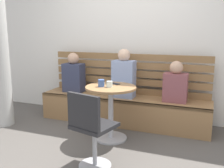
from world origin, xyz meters
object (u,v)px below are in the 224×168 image
person_adult (124,76)px  booth_bench (123,110)px  cafe_table (111,102)px  cup_mug_blue (101,83)px  person_child_left (176,84)px  cup_glass_short (109,84)px  phone_on_table (115,84)px  white_chair (91,128)px  person_child_middle (74,75)px

person_adult → booth_bench: bearing=133.1°
cafe_table → cup_mug_blue: 0.30m
person_adult → cafe_table: bearing=-87.3°
cafe_table → person_child_left: bearing=40.8°
cafe_table → cup_glass_short: cup_glass_short is taller
person_child_left → phone_on_table: size_ratio=4.30×
white_chair → person_adult: size_ratio=1.12×
booth_bench → person_child_middle: size_ratio=4.05×
booth_bench → person_child_left: bearing=0.3°
cup_glass_short → phone_on_table: 0.22m
person_child_middle → cup_glass_short: bearing=-37.3°
cafe_table → cup_mug_blue: bearing=-154.2°
booth_bench → person_adult: size_ratio=3.55×
booth_bench → cup_glass_short: cup_glass_short is taller
cafe_table → cup_glass_short: (-0.00, -0.04, 0.26)m
person_adult → person_child_middle: person_adult is taller
phone_on_table → cafe_table: bearing=-153.9°
white_chair → person_adult: 1.48m
white_chair → cup_mug_blue: bearing=105.4°
person_adult → cup_glass_short: 0.67m
person_child_middle → white_chair: bearing=-55.0°
booth_bench → cafe_table: size_ratio=3.65×
cup_mug_blue → person_child_left: bearing=39.1°
person_child_left → cup_mug_blue: (-0.87, -0.71, 0.08)m
cafe_table → white_chair: size_ratio=0.87×
cafe_table → person_child_middle: 1.19m
cafe_table → person_adult: (-0.03, 0.63, 0.26)m
person_child_left → person_child_middle: 1.71m
booth_bench → cup_glass_short: (0.05, -0.69, 0.56)m
cup_mug_blue → cup_glass_short: (0.11, 0.01, -0.01)m
booth_bench → person_child_left: (0.81, 0.00, 0.48)m
cup_mug_blue → booth_bench: bearing=84.9°
booth_bench → cup_mug_blue: size_ratio=28.42×
cafe_table → person_child_middle: bearing=144.5°
booth_bench → white_chair: white_chair is taller
cafe_table → white_chair: white_chair is taller
person_child_left → cup_mug_blue: 1.13m
white_chair → booth_bench: bearing=95.7°
person_adult → person_child_left: person_adult is taller
white_chair → person_child_left: 1.63m
person_child_middle → cup_mug_blue: (0.83, -0.73, 0.05)m
person_child_middle → cup_glass_short: (0.95, -0.72, 0.04)m
person_child_left → cup_glass_short: person_child_left is taller
white_chair → cafe_table: bearing=96.6°
cup_mug_blue → phone_on_table: bearing=64.6°
cafe_table → person_child_left: size_ratio=1.23×
white_chair → person_child_middle: bearing=125.0°
person_child_left → cup_glass_short: bearing=-137.5°
person_adult → person_child_left: (0.79, 0.03, -0.08)m
cafe_table → person_adult: bearing=92.7°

